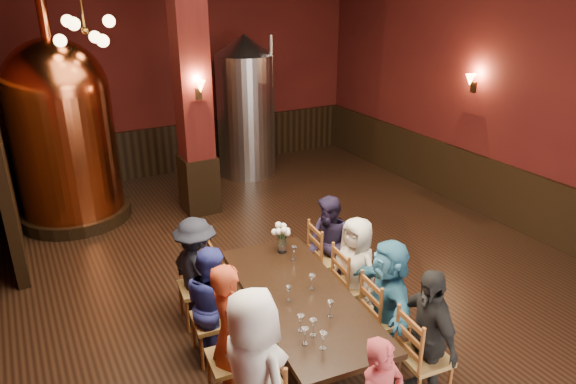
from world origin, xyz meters
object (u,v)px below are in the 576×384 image
copper_kettle (63,130)px  rose_vase (282,233)px  person_1 (230,334)px  person_0 (254,377)px  person_2 (212,303)px  dining_table (300,300)px  steel_vessel (246,107)px

copper_kettle → rose_vase: 4.41m
person_1 → rose_vase: size_ratio=3.89×
person_0 → person_2: size_ratio=1.22×
dining_table → person_0: 1.32m
copper_kettle → rose_vase: copper_kettle is taller
person_1 → copper_kettle: size_ratio=0.35×
dining_table → person_1: 0.91m
dining_table → copper_kettle: copper_kettle is taller
person_1 → dining_table: bearing=-70.6°
dining_table → person_2: person_2 is taller
dining_table → person_1: bearing=-158.8°
dining_table → person_0: bearing=-130.4°
dining_table → person_0: size_ratio=1.57×
person_1 → steel_vessel: 6.41m
person_1 → rose_vase: bearing=-41.2°
person_0 → steel_vessel: size_ratio=0.56×
person_1 → steel_vessel: size_ratio=0.52×
person_2 → steel_vessel: bearing=-39.3°
steel_vessel → rose_vase: bearing=-109.6°
steel_vessel → dining_table: bearing=-109.2°
person_1 → person_2: person_1 is taller
rose_vase → dining_table: bearing=-106.8°
dining_table → person_0: (-0.95, -0.90, 0.11)m
copper_kettle → person_1: bearing=-81.9°
dining_table → steel_vessel: steel_vessel is taller
dining_table → rose_vase: 0.98m
steel_vessel → rose_vase: steel_vessel is taller
dining_table → rose_vase: bearing=79.4°
person_2 → person_0: bearing=162.7°
dining_table → rose_vase: (0.27, 0.89, 0.31)m
person_1 → rose_vase: person_1 is taller
dining_table → copper_kettle: 5.17m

